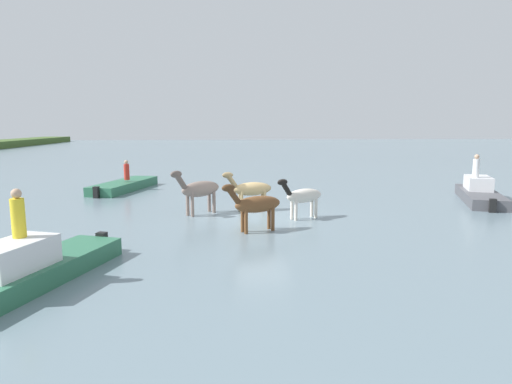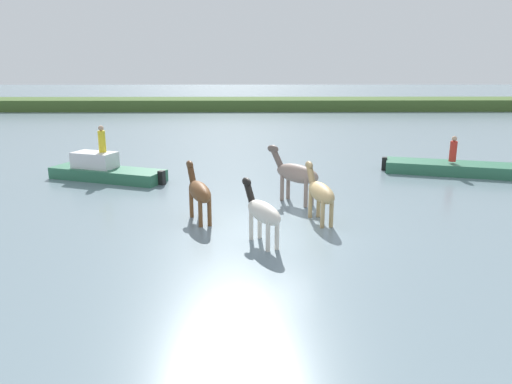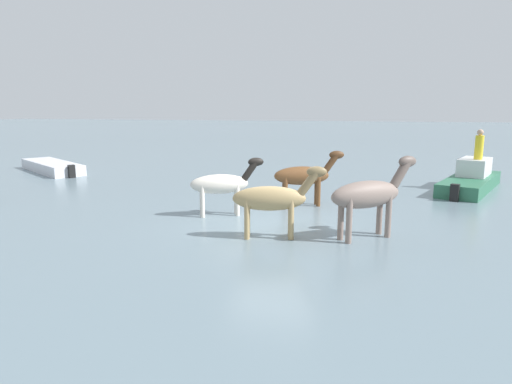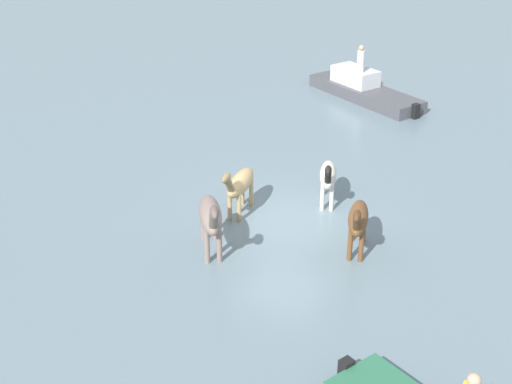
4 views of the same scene
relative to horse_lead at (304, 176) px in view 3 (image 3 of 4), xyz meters
The scene contains 8 objects.
ground_plane 2.78m from the horse_lead, ahead, with size 206.62×206.62×0.00m, color slate.
horse_lead is the anchor object (origin of this frame).
horse_rear_stallion 3.97m from the horse_lead, ahead, with size 0.96×2.35×1.82m.
horse_gray_outer 2.97m from the horse_lead, 46.77° to the right, with size 1.31×2.17×1.75m.
horse_pinto_flank 4.00m from the horse_lead, 32.93° to the left, with size 2.02×2.23×2.03m.
boat_dinghy_port 7.70m from the horse_lead, 128.85° to the left, with size 5.48×3.21×1.36m.
boat_tender_starboard 14.58m from the horse_lead, 108.58° to the right, with size 4.10×5.25×0.76m.
person_spotter_bow 7.94m from the horse_lead, 128.50° to the left, with size 0.32×0.32×1.19m.
Camera 3 is at (12.07, 2.77, 3.23)m, focal length 31.51 mm.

